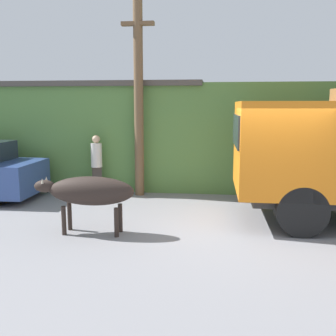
% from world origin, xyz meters
% --- Properties ---
extents(ground_plane, '(60.00, 60.00, 0.00)m').
position_xyz_m(ground_plane, '(0.00, 0.00, 0.00)').
color(ground_plane, gray).
extents(hillside_embankment, '(32.00, 6.73, 3.19)m').
position_xyz_m(hillside_embankment, '(0.00, 6.64, 1.60)').
color(hillside_embankment, '#568442').
rests_on(hillside_embankment, ground_plane).
extents(building_backdrop, '(6.63, 2.70, 3.26)m').
position_xyz_m(building_backdrop, '(-4.66, 4.51, 1.64)').
color(building_backdrop, '#B2BCAD').
rests_on(building_backdrop, ground_plane).
extents(brown_cow, '(2.05, 0.58, 1.16)m').
position_xyz_m(brown_cow, '(-3.44, -0.53, 0.86)').
color(brown_cow, '#2D231E').
rests_on(brown_cow, ground_plane).
extents(pedestrian_on_hill, '(0.41, 0.41, 1.71)m').
position_xyz_m(pedestrian_on_hill, '(-4.35, 2.95, 0.95)').
color(pedestrian_on_hill, '#38332D').
rests_on(pedestrian_on_hill, ground_plane).
extents(utility_pole, '(0.90, 0.26, 5.38)m').
position_xyz_m(utility_pole, '(-3.10, 2.99, 2.79)').
color(utility_pole, brown).
rests_on(utility_pole, ground_plane).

